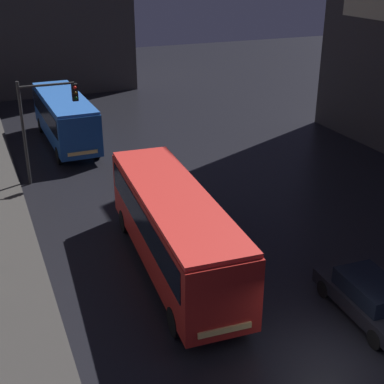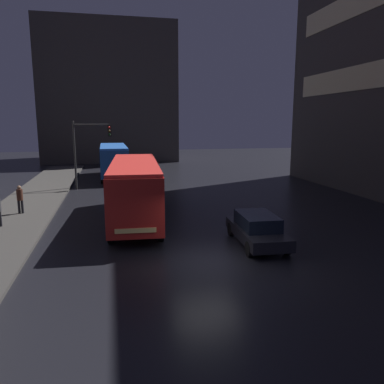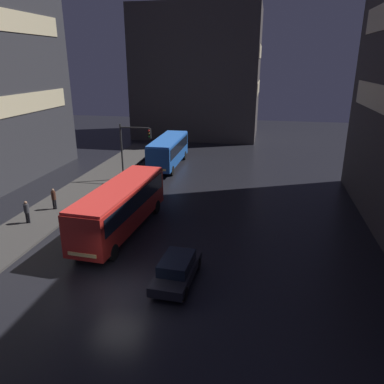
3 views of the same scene
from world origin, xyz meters
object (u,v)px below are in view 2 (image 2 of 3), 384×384
(car_taxi, at_px, (257,229))
(traffic_light_main, at_px, (88,143))
(bus_far, at_px, (114,158))
(pedestrian_mid, at_px, (20,197))
(bus_near, at_px, (135,185))

(car_taxi, relative_size, traffic_light_main, 0.80)
(bus_far, xyz_separation_m, traffic_light_main, (-1.97, -5.84, 1.79))
(car_taxi, height_order, traffic_light_main, traffic_light_main)
(bus_far, relative_size, pedestrian_mid, 5.76)
(bus_far, height_order, traffic_light_main, traffic_light_main)
(bus_near, relative_size, traffic_light_main, 1.90)
(bus_near, relative_size, car_taxi, 2.38)
(bus_far, distance_m, pedestrian_mid, 15.28)
(pedestrian_mid, bearing_deg, traffic_light_main, -127.41)
(bus_near, xyz_separation_m, pedestrian_mid, (-6.52, 2.57, -0.92))
(pedestrian_mid, relative_size, traffic_light_main, 0.30)
(car_taxi, bearing_deg, traffic_light_main, -60.60)
(bus_far, xyz_separation_m, pedestrian_mid, (-5.47, -14.24, -0.85))
(bus_far, distance_m, car_taxi, 22.92)
(car_taxi, bearing_deg, bus_far, -71.60)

